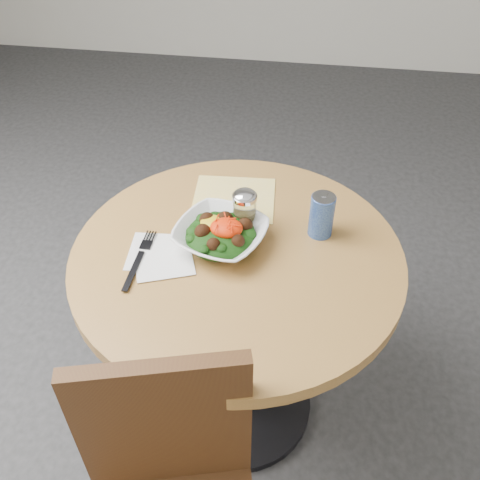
% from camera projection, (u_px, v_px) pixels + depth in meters
% --- Properties ---
extents(ground, '(6.00, 6.00, 0.00)m').
position_uv_depth(ground, '(238.00, 403.00, 1.94)').
color(ground, '#29292B').
rests_on(ground, ground).
extents(table, '(0.90, 0.90, 0.75)m').
position_uv_depth(table, '(237.00, 301.00, 1.57)').
color(table, black).
rests_on(table, ground).
extents(cloth_napkin, '(0.26, 0.24, 0.00)m').
position_uv_depth(cloth_napkin, '(234.00, 199.00, 1.61)').
color(cloth_napkin, '#E7B60C').
rests_on(cloth_napkin, table).
extents(paper_napkins, '(0.20, 0.20, 0.00)m').
position_uv_depth(paper_napkins, '(160.00, 256.00, 1.43)').
color(paper_napkins, white).
rests_on(paper_napkins, table).
extents(salad_bowl, '(0.30, 0.30, 0.09)m').
position_uv_depth(salad_bowl, '(221.00, 234.00, 1.44)').
color(salad_bowl, white).
rests_on(salad_bowl, table).
extents(fork, '(0.03, 0.23, 0.00)m').
position_uv_depth(fork, '(140.00, 258.00, 1.41)').
color(fork, black).
rests_on(fork, table).
extents(spice_shaker, '(0.07, 0.07, 0.12)m').
position_uv_depth(spice_shaker, '(245.00, 210.00, 1.48)').
color(spice_shaker, silver).
rests_on(spice_shaker, table).
extents(beverage_can, '(0.07, 0.07, 0.13)m').
position_uv_depth(beverage_can, '(322.00, 215.00, 1.46)').
color(beverage_can, navy).
rests_on(beverage_can, table).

